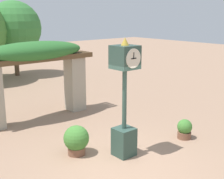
# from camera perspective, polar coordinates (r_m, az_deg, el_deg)

# --- Properties ---
(ground_plane) EXTENTS (60.00, 60.00, 0.00)m
(ground_plane) POSITION_cam_1_polar(r_m,az_deg,el_deg) (8.38, 1.74, -13.00)
(ground_plane) COLOR #9E7A60
(pedestal_clock) EXTENTS (0.60, 0.64, 3.19)m
(pedestal_clock) POSITION_cam_1_polar(r_m,az_deg,el_deg) (8.15, 2.29, -1.57)
(pedestal_clock) COLOR #2D473D
(pedestal_clock) RESTS_ON ground
(pergola) EXTENTS (4.49, 1.22, 2.81)m
(pergola) POSITION_cam_1_polar(r_m,az_deg,el_deg) (11.38, -13.81, 4.52)
(pergola) COLOR #A89E89
(pergola) RESTS_ON ground
(potted_plant_near_left) EXTENTS (0.46, 0.46, 0.61)m
(potted_plant_near_left) POSITION_cam_1_polar(r_m,az_deg,el_deg) (9.92, 13.12, -7.03)
(potted_plant_near_left) COLOR brown
(potted_plant_near_left) RESTS_ON ground
(potted_plant_near_right) EXTENTS (0.70, 0.70, 0.82)m
(potted_plant_near_right) POSITION_cam_1_polar(r_m,az_deg,el_deg) (8.64, -6.54, -9.10)
(potted_plant_near_right) COLOR brown
(potted_plant_near_right) RESTS_ON ground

